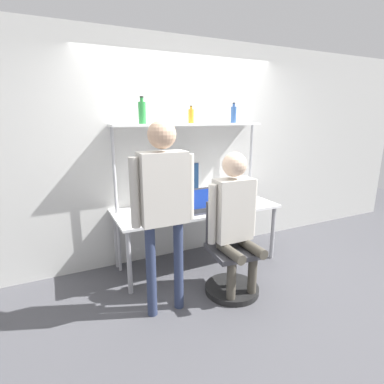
{
  "coord_description": "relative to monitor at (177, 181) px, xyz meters",
  "views": [
    {
      "loc": [
        -1.54,
        -2.68,
        1.79
      ],
      "look_at": [
        -0.32,
        -0.15,
        1.07
      ],
      "focal_mm": 28.0,
      "sensor_mm": 36.0,
      "label": 1
    }
  ],
  "objects": [
    {
      "name": "cell_phone",
      "position": [
        0.39,
        -0.44,
        -0.28
      ],
      "size": [
        0.07,
        0.15,
        0.01
      ],
      "color": "silver",
      "rests_on": "desk"
    },
    {
      "name": "bottle_blue",
      "position": [
        0.77,
        -0.02,
        0.8
      ],
      "size": [
        0.07,
        0.07,
        0.25
      ],
      "color": "#335999",
      "rests_on": "shelf_unit"
    },
    {
      "name": "office_chair",
      "position": [
        0.21,
        -0.93,
        -0.72
      ],
      "size": [
        0.56,
        0.56,
        0.94
      ],
      "color": "black",
      "rests_on": "ground_plane"
    },
    {
      "name": "shelf_unit",
      "position": [
        0.16,
        -0.02,
        0.48
      ],
      "size": [
        1.86,
        0.31,
        1.7
      ],
      "color": "white",
      "rests_on": "ground_plane"
    },
    {
      "name": "person_standing",
      "position": [
        -0.53,
        -0.97,
        0.12
      ],
      "size": [
        0.58,
        0.24,
        1.76
      ],
      "color": "#2D3856",
      "rests_on": "ground_plane"
    },
    {
      "name": "monitor",
      "position": [
        0.0,
        0.0,
        0.0
      ],
      "size": [
        0.6,
        0.18,
        0.51
      ],
      "color": "#B7B7BC",
      "rests_on": "desk"
    },
    {
      "name": "ground_plane",
      "position": [
        0.16,
        -0.62,
        -1.01
      ],
      "size": [
        12.0,
        12.0,
        0.0
      ],
      "primitive_type": "plane",
      "color": "#4C4C51"
    },
    {
      "name": "wall_back",
      "position": [
        0.16,
        0.17,
        0.34
      ],
      "size": [
        8.0,
        0.06,
        2.7
      ],
      "color": "silver",
      "rests_on": "ground_plane"
    },
    {
      "name": "desk",
      "position": [
        0.16,
        -0.23,
        -0.35
      ],
      "size": [
        1.96,
        0.74,
        0.72
      ],
      "color": "white",
      "rests_on": "ground_plane"
    },
    {
      "name": "bottle_amber",
      "position": [
        0.18,
        -0.02,
        0.78
      ],
      "size": [
        0.07,
        0.07,
        0.2
      ],
      "color": "gold",
      "rests_on": "shelf_unit"
    },
    {
      "name": "person_seated",
      "position": [
        0.2,
        -0.98,
        -0.14
      ],
      "size": [
        0.55,
        0.48,
        1.46
      ],
      "color": "#4C473D",
      "rests_on": "ground_plane"
    },
    {
      "name": "bottle_green",
      "position": [
        -0.41,
        -0.02,
        0.81
      ],
      "size": [
        0.08,
        0.08,
        0.29
      ],
      "color": "#2D8C3F",
      "rests_on": "shelf_unit"
    },
    {
      "name": "laptop",
      "position": [
        0.14,
        -0.35,
        -0.22
      ],
      "size": [
        0.33,
        0.26,
        0.25
      ],
      "color": "#333338",
      "rests_on": "desk"
    }
  ]
}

